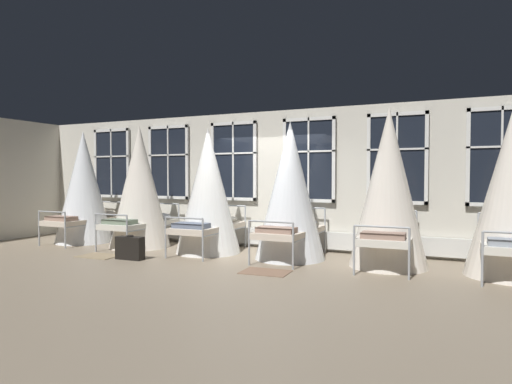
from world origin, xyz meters
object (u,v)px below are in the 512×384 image
(suitcase_dark, at_px, (130,248))
(cot_second, at_px, (140,188))
(cot_sixth, at_px, (511,197))
(cot_first, at_px, (84,188))
(cot_fourth, at_px, (290,192))
(cot_third, at_px, (208,192))
(cot_fifth, at_px, (389,189))

(suitcase_dark, bearing_deg, cot_second, 119.91)
(cot_second, distance_m, suitcase_dark, 1.92)
(cot_second, relative_size, cot_sixth, 1.05)
(cot_first, distance_m, cot_fourth, 5.36)
(cot_second, xyz_separation_m, cot_third, (1.80, -0.01, -0.07))
(cot_third, relative_size, suitcase_dark, 4.63)
(cot_fifth, bearing_deg, cot_third, 89.44)
(cot_fourth, xyz_separation_m, suitcase_dark, (-2.78, -1.34, -1.07))
(cot_sixth, bearing_deg, cot_first, 90.53)
(cot_first, height_order, cot_fifth, cot_fifth)
(cot_second, bearing_deg, cot_third, -90.03)
(cot_third, distance_m, cot_sixth, 5.53)
(cot_second, height_order, suitcase_dark, cot_second)
(cot_third, height_order, cot_fifth, cot_fifth)
(cot_fourth, height_order, suitcase_dark, cot_fourth)
(cot_fifth, height_order, suitcase_dark, cot_fifth)
(cot_first, bearing_deg, cot_fifth, -88.81)
(cot_second, relative_size, suitcase_dark, 4.88)
(cot_fifth, distance_m, cot_sixth, 1.88)
(cot_third, height_order, suitcase_dark, cot_third)
(cot_second, distance_m, cot_fourth, 3.61)
(cot_fifth, xyz_separation_m, suitcase_dark, (-4.63, -1.34, -1.15))
(cot_third, relative_size, cot_fourth, 0.98)
(cot_fourth, bearing_deg, cot_fifth, -88.65)
(cot_first, height_order, suitcase_dark, cot_first)
(cot_second, height_order, cot_third, cot_second)
(cot_first, bearing_deg, cot_second, -90.21)
(cot_fourth, distance_m, suitcase_dark, 3.27)
(cot_sixth, bearing_deg, cot_fourth, 90.39)
(cot_fifth, distance_m, suitcase_dark, 4.95)
(cot_second, distance_m, cot_fifth, 5.45)
(cot_second, xyz_separation_m, cot_fourth, (3.61, 0.02, -0.05))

